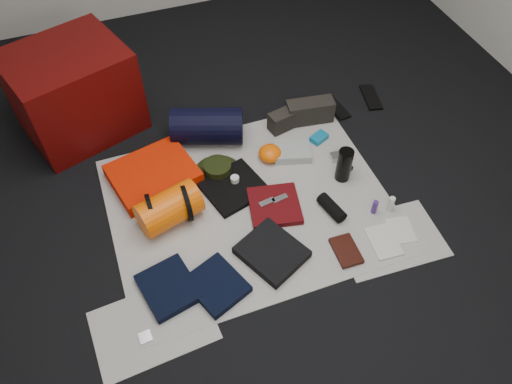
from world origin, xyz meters
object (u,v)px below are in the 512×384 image
object	(u,v)px
red_cabinet	(74,92)
compact_camera	(338,156)
paperback_book	(346,251)
sleeping_pad	(153,175)
navy_duffel	(207,126)
stuff_sack	(169,208)
water_bottle	(344,165)

from	to	relation	value
red_cabinet	compact_camera	bearing A→B (deg)	-49.08
compact_camera	paperback_book	distance (m)	0.70
red_cabinet	sleeping_pad	world-z (taller)	red_cabinet
red_cabinet	navy_duffel	bearing A→B (deg)	-47.87
red_cabinet	paperback_book	xyz separation A→B (m)	(1.19, -1.51, -0.27)
red_cabinet	paperback_book	distance (m)	1.94
red_cabinet	paperback_book	bearing A→B (deg)	-70.15
stuff_sack	water_bottle	xyz separation A→B (m)	(1.06, -0.05, 0.01)
red_cabinet	sleeping_pad	bearing A→B (deg)	-81.25
sleeping_pad	stuff_sack	xyz separation A→B (m)	(0.03, -0.33, 0.06)
compact_camera	paperback_book	bearing A→B (deg)	-108.53
water_bottle	paperback_book	size ratio (longest dim) A/B	1.17
sleeping_pad	water_bottle	bearing A→B (deg)	-19.29
sleeping_pad	stuff_sack	distance (m)	0.34
water_bottle	compact_camera	size ratio (longest dim) A/B	2.23
water_bottle	paperback_book	world-z (taller)	water_bottle
stuff_sack	paperback_book	xyz separation A→B (m)	(0.84, -0.54, -0.09)
stuff_sack	paperback_book	bearing A→B (deg)	-32.90
sleeping_pad	paperback_book	xyz separation A→B (m)	(0.87, -0.87, -0.03)
sleeping_pad	paperback_book	size ratio (longest dim) A/B	2.51
stuff_sack	red_cabinet	bearing A→B (deg)	110.04
sleeping_pad	compact_camera	size ratio (longest dim) A/B	4.77
water_bottle	compact_camera	world-z (taller)	water_bottle
red_cabinet	paperback_book	size ratio (longest dim) A/B	3.55
red_cabinet	stuff_sack	size ratio (longest dim) A/B	1.97
sleeping_pad	compact_camera	world-z (taller)	sleeping_pad
stuff_sack	navy_duffel	size ratio (longest dim) A/B	0.78
compact_camera	water_bottle	bearing A→B (deg)	-103.68
navy_duffel	stuff_sack	bearing A→B (deg)	-105.31
red_cabinet	water_bottle	xyz separation A→B (m)	(1.41, -1.01, -0.17)
navy_duffel	paperback_book	bearing A→B (deg)	-47.60
water_bottle	stuff_sack	bearing A→B (deg)	177.33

